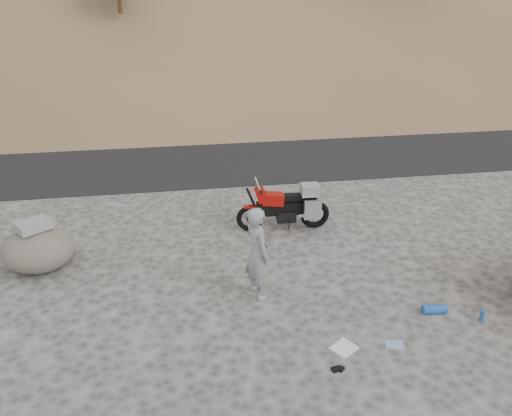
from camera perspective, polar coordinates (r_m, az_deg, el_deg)
The scene contains 12 objects.
ground at distance 9.80m, azimuth 4.42°, elevation -9.78°, with size 140.00×140.00×0.00m, color #454340.
road at distance 17.82m, azimuth -2.13°, elevation 6.76°, with size 120.00×7.00×0.05m, color black.
motorcycle at distance 11.91m, azimuth 3.65°, elevation 0.11°, with size 2.27×0.68×1.35m.
man at distance 9.76m, azimuth 0.15°, elevation -9.86°, with size 0.67×0.44×1.85m, color gray.
boulder at distance 11.22m, azimuth -23.63°, elevation -4.26°, with size 1.82×1.71×1.12m.
small_rock at distance 11.67m, azimuth -21.53°, elevation -4.25°, with size 0.90×0.86×0.43m.
gear_white_cloth at distance 8.67m, azimuth 10.03°, elevation -15.47°, with size 0.39×0.35×0.01m, color white.
gear_blue_mat at distance 9.79m, azimuth 19.73°, elevation -10.83°, with size 0.17×0.17×0.44m, color #1B55A5.
gear_bottle at distance 9.90m, azimuth 24.43°, elevation -11.12°, with size 0.08×0.08×0.22m, color #1B55A5.
gear_glove_a at distance 8.25m, azimuth 9.15°, elevation -17.72°, with size 0.14×0.10×0.04m, color black.
gear_glove_b at distance 8.27m, azimuth 9.68°, elevation -17.68°, with size 0.11×0.08×0.04m, color black.
gear_blue_cloth at distance 8.91m, azimuth 15.57°, elevation -14.82°, with size 0.31×0.23×0.01m, color #809AC7.
Camera 1 is at (-1.98, -7.81, 5.58)m, focal length 35.00 mm.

